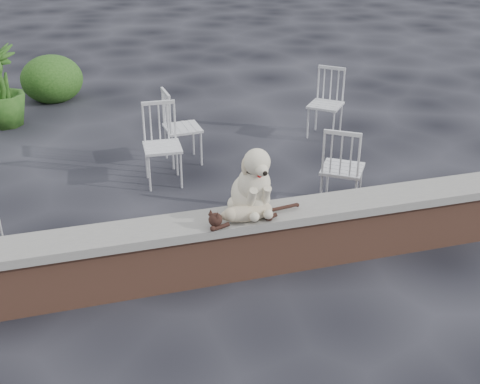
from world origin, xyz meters
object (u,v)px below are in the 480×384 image
object	(u,v)px
dog	(251,178)
chair_e	(183,127)
cat	(247,212)
chair_b	(162,146)
chair_c	(343,167)
potted_plant_b	(0,87)
chair_d	(326,104)

from	to	relation	value
dog	chair_e	world-z (taller)	dog
cat	chair_b	bearing A→B (deg)	95.20
chair_c	potted_plant_b	world-z (taller)	potted_plant_b
chair_b	potted_plant_b	xyz separation A→B (m)	(-1.89, 2.56, 0.11)
cat	dog	bearing A→B (deg)	57.17
potted_plant_b	chair_e	bearing A→B (deg)	-42.16
chair_e	chair_b	xyz separation A→B (m)	(-0.34, -0.54, 0.00)
chair_d	potted_plant_b	xyz separation A→B (m)	(-4.28, 1.68, 0.11)
cat	chair_d	xyz separation A→B (m)	(2.02, 2.99, -0.20)
dog	chair_e	bearing A→B (deg)	87.74
dog	chair_b	xyz separation A→B (m)	(-0.45, 1.97, -0.43)
cat	chair_d	bearing A→B (deg)	51.21
chair_d	potted_plant_b	size ratio (longest dim) A/B	0.81
chair_e	chair_d	bearing A→B (deg)	-84.42
chair_c	chair_e	bearing A→B (deg)	-15.73
cat	chair_b	world-z (taller)	chair_b
cat	potted_plant_b	bearing A→B (deg)	111.00
chair_e	chair_c	distance (m)	2.16
chair_e	chair_b	distance (m)	0.64
dog	cat	size ratio (longest dim) A/B	0.64
chair_c	chair_d	bearing A→B (deg)	-74.09
dog	cat	xyz separation A→B (m)	(-0.08, -0.15, -0.24)
cat	chair_b	xyz separation A→B (m)	(-0.37, 2.12, -0.20)
cat	chair_e	world-z (taller)	chair_e
dog	chair_d	xyz separation A→B (m)	(1.94, 2.84, -0.43)
chair_c	potted_plant_b	xyz separation A→B (m)	(-3.61, 3.68, 0.11)
chair_d	dog	bearing A→B (deg)	-83.60
chair_c	chair_d	size ratio (longest dim) A/B	1.00
chair_c	chair_d	distance (m)	2.10
cat	chair_d	distance (m)	3.62
chair_c	dog	bearing A→B (deg)	68.09
cat	chair_e	xyz separation A→B (m)	(-0.03, 2.66, -0.20)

